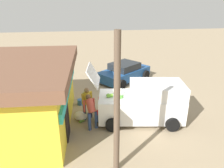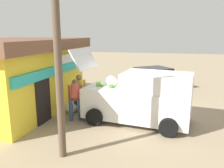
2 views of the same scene
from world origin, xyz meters
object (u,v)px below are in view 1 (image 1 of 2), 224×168
Objects in this scene: storefront_bar at (24,95)px; unloaded_banana_pile at (80,116)px; delivery_van at (144,102)px; customer_bending at (91,109)px; parked_sedan at (124,72)px; vendor_standing at (87,101)px; paint_bucket at (80,102)px.

storefront_bar is 2.80m from unloaded_banana_pile.
customer_bending is at bearing 96.39° from delivery_van.
parked_sedan is 6.39m from customer_bending.
parked_sedan is 2.55× the size of vendor_standing.
parked_sedan is 6.01m from unloaded_banana_pile.
parked_sedan is at bearing -46.43° from storefront_bar.
storefront_bar reaches higher than unloaded_banana_pile.
vendor_standing is 1.77m from paint_bucket.
storefront_bar is at bearing 96.63° from vendor_standing.
vendor_standing is at bearing -83.37° from storefront_bar.
vendor_standing is at bearing 79.05° from delivery_van.
customer_bending is (-0.48, -2.91, -0.69)m from storefront_bar.
storefront_bar reaches higher than paint_bucket.
delivery_van is at bearing 178.54° from parked_sedan.
storefront_bar reaches higher than delivery_van.
storefront_bar is 1.41× the size of delivery_van.
parked_sedan is 13.21× the size of paint_bucket.
vendor_standing is 5.19× the size of paint_bucket.
vendor_standing is 1.98× the size of unloaded_banana_pile.
paint_bucket is at bearing 13.86° from vendor_standing.
vendor_standing reaches higher than parked_sedan.
delivery_van is 5.53m from parked_sedan.
delivery_van reaches higher than paint_bucket.
delivery_van is at bearing -100.95° from vendor_standing.
vendor_standing is at bearing -166.14° from paint_bucket.
unloaded_banana_pile is at bearing -179.35° from paint_bucket.
unloaded_banana_pile is at bearing -84.43° from storefront_bar.
paint_bucket is (2.34, 0.52, -0.78)m from customer_bending.
parked_sedan is at bearing -42.80° from paint_bucket.
vendor_standing is 0.84m from unloaded_banana_pile.
storefront_bar is 4.21× the size of customer_bending.
unloaded_banana_pile reaches higher than paint_bucket.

